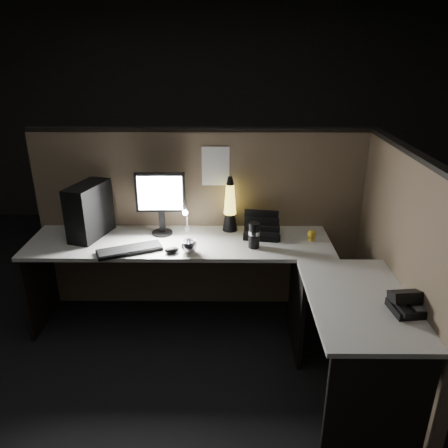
{
  "coord_description": "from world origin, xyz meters",
  "views": [
    {
      "loc": [
        0.21,
        -2.42,
        2.12
      ],
      "look_at": [
        0.19,
        0.35,
        0.97
      ],
      "focal_mm": 35.0,
      "sensor_mm": 36.0,
      "label": 1
    }
  ],
  "objects_px": {
    "pc_tower": "(90,211)",
    "keyboard": "(130,250)",
    "lava_lamp": "(230,208)",
    "desk_phone": "(409,303)",
    "monitor": "(161,197)"
  },
  "relations": [
    {
      "from": "pc_tower",
      "to": "keyboard",
      "type": "height_order",
      "value": "pc_tower"
    },
    {
      "from": "pc_tower",
      "to": "lava_lamp",
      "type": "relative_size",
      "value": 0.94
    },
    {
      "from": "keyboard",
      "to": "desk_phone",
      "type": "bearing_deg",
      "value": -46.36
    },
    {
      "from": "lava_lamp",
      "to": "desk_phone",
      "type": "xyz_separation_m",
      "value": [
        1.0,
        -1.14,
        -0.14
      ]
    },
    {
      "from": "desk_phone",
      "to": "pc_tower",
      "type": "bearing_deg",
      "value": 147.52
    },
    {
      "from": "lava_lamp",
      "to": "desk_phone",
      "type": "relative_size",
      "value": 1.94
    },
    {
      "from": "monitor",
      "to": "keyboard",
      "type": "height_order",
      "value": "monitor"
    },
    {
      "from": "monitor",
      "to": "lava_lamp",
      "type": "height_order",
      "value": "monitor"
    },
    {
      "from": "pc_tower",
      "to": "lava_lamp",
      "type": "distance_m",
      "value": 1.08
    },
    {
      "from": "monitor",
      "to": "pc_tower",
      "type": "bearing_deg",
      "value": -174.71
    },
    {
      "from": "keyboard",
      "to": "pc_tower",
      "type": "bearing_deg",
      "value": 118.24
    },
    {
      "from": "pc_tower",
      "to": "lava_lamp",
      "type": "xyz_separation_m",
      "value": [
        1.08,
        0.13,
        -0.02
      ]
    },
    {
      "from": "pc_tower",
      "to": "desk_phone",
      "type": "xyz_separation_m",
      "value": [
        2.07,
        -1.01,
        -0.16
      ]
    },
    {
      "from": "pc_tower",
      "to": "keyboard",
      "type": "bearing_deg",
      "value": -21.39
    },
    {
      "from": "keyboard",
      "to": "lava_lamp",
      "type": "height_order",
      "value": "lava_lamp"
    }
  ]
}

